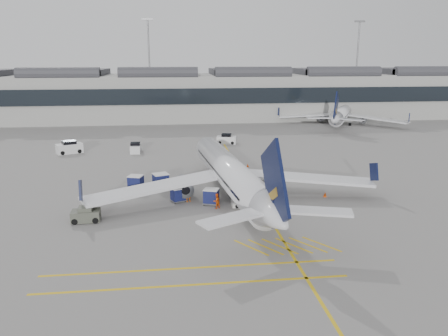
{
  "coord_description": "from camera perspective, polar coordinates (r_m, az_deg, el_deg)",
  "views": [
    {
      "loc": [
        0.88,
        -39.68,
        15.2
      ],
      "look_at": [
        6.09,
        4.1,
        4.0
      ],
      "focal_mm": 35.0,
      "sensor_mm": 36.0,
      "label": 1
    }
  ],
  "objects": [
    {
      "name": "light_masts",
      "position": [
        125.71,
        -8.18,
        13.8
      ],
      "size": [
        113.0,
        0.6,
        25.45
      ],
      "color": "slate",
      "rests_on": "ground"
    },
    {
      "name": "belt_loader",
      "position": [
        46.14,
        3.03,
        -4.34
      ],
      "size": [
        4.2,
        1.47,
        1.72
      ],
      "rotation": [
        0.0,
        0.0,
        0.01
      ],
      "color": "silver",
      "rests_on": "ground"
    },
    {
      "name": "pushback_tug",
      "position": [
        43.76,
        -17.6,
        -5.86
      ],
      "size": [
        2.7,
        1.74,
        1.47
      ],
      "rotation": [
        0.0,
        0.0,
        0.04
      ],
      "color": "#4E5144",
      "rests_on": "ground"
    },
    {
      "name": "service_van_left",
      "position": [
        75.51,
        -19.54,
        2.53
      ],
      "size": [
        4.47,
        3.53,
        2.06
      ],
      "rotation": [
        0.0,
        0.0,
        0.45
      ],
      "color": "silver",
      "rests_on": "ground"
    },
    {
      "name": "baggage_cart_c",
      "position": [
        47.49,
        -6.01,
        -3.42
      ],
      "size": [
        1.87,
        1.74,
        1.58
      ],
      "rotation": [
        0.0,
        0.0,
        0.42
      ],
      "color": "gray",
      "rests_on": "ground"
    },
    {
      "name": "airliner_far",
      "position": [
        105.73,
        15.17,
        6.88
      ],
      "size": [
        26.67,
        29.42,
        8.58
      ],
      "rotation": [
        0.0,
        0.0,
        -0.48
      ],
      "color": "silver",
      "rests_on": "ground"
    },
    {
      "name": "baggage_cart_b",
      "position": [
        46.4,
        -1.68,
        -3.69
      ],
      "size": [
        1.97,
        1.79,
        1.7
      ],
      "rotation": [
        0.0,
        0.0,
        -0.34
      ],
      "color": "gray",
      "rests_on": "ground"
    },
    {
      "name": "baggage_cart_a",
      "position": [
        52.13,
        -8.26,
        -1.67
      ],
      "size": [
        2.22,
        2.03,
        1.92
      ],
      "rotation": [
        0.0,
        0.0,
        0.34
      ],
      "color": "gray",
      "rests_on": "ground"
    },
    {
      "name": "safety_cone_engine",
      "position": [
        50.31,
        13.06,
        -3.37
      ],
      "size": [
        0.41,
        0.41,
        0.57
      ],
      "primitive_type": "cone",
      "color": "#F24C0A",
      "rests_on": "ground"
    },
    {
      "name": "baggage_cart_d",
      "position": [
        52.16,
        -11.45,
        -1.86
      ],
      "size": [
        2.07,
        1.87,
        1.82
      ],
      "rotation": [
        0.0,
        0.0,
        -0.3
      ],
      "color": "gray",
      "rests_on": "ground"
    },
    {
      "name": "terminal",
      "position": [
        111.98,
        -7.31,
        9.5
      ],
      "size": [
        200.0,
        20.45,
        12.4
      ],
      "color": "#9E9E99",
      "rests_on": "ground"
    },
    {
      "name": "airliner_main",
      "position": [
        48.0,
        0.93,
        -0.79
      ],
      "size": [
        31.95,
        35.07,
        9.33
      ],
      "rotation": [
        0.0,
        0.0,
        0.1
      ],
      "color": "silver",
      "rests_on": "ground"
    },
    {
      "name": "ramp_agent_a",
      "position": [
        47.36,
        -4.65,
        -3.25
      ],
      "size": [
        0.87,
        0.79,
        1.99
      ],
      "primitive_type": "imported",
      "rotation": [
        0.0,
        0.0,
        0.56
      ],
      "color": "orange",
      "rests_on": "ground"
    },
    {
      "name": "service_van_mid",
      "position": [
        73.17,
        -11.48,
        2.57
      ],
      "size": [
        1.64,
        3.22,
        1.65
      ],
      "rotation": [
        0.0,
        0.0,
        1.58
      ],
      "color": "silver",
      "rests_on": "ground"
    },
    {
      "name": "ground",
      "position": [
        42.5,
        -7.57,
        -6.83
      ],
      "size": [
        220.0,
        220.0,
        0.0
      ],
      "primitive_type": "plane",
      "color": "gray",
      "rests_on": "ground"
    },
    {
      "name": "ramp_agent_b",
      "position": [
        45.16,
        -0.98,
        -4.34
      ],
      "size": [
        0.99,
        0.92,
        1.61
      ],
      "primitive_type": "imported",
      "rotation": [
        0.0,
        0.0,
        3.67
      ],
      "color": "#F1530C",
      "rests_on": "ground"
    },
    {
      "name": "apron_markings",
      "position": [
        52.75,
        3.47,
        -2.51
      ],
      "size": [
        0.25,
        60.0,
        0.01
      ],
      "primitive_type": "cube",
      "color": "gold",
      "rests_on": "ground"
    },
    {
      "name": "service_van_right",
      "position": [
        79.2,
        0.33,
        3.77
      ],
      "size": [
        3.73,
        2.42,
        1.77
      ],
      "rotation": [
        0.0,
        0.0,
        -0.22
      ],
      "color": "silver",
      "rests_on": "ground"
    },
    {
      "name": "safety_cone_nose",
      "position": [
        62.36,
        3.12,
        0.35
      ],
      "size": [
        0.34,
        0.34,
        0.48
      ],
      "primitive_type": "cone",
      "color": "#F24C0A",
      "rests_on": "ground"
    }
  ]
}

